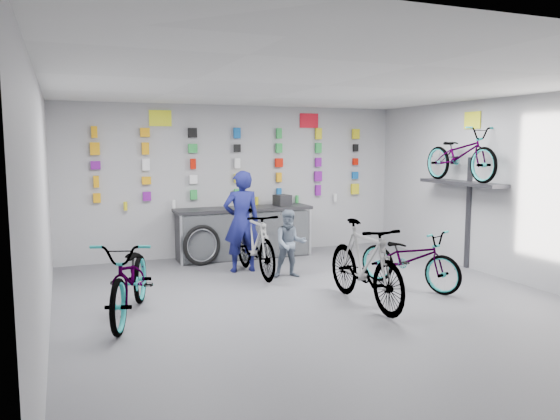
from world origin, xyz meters
name	(u,v)px	position (x,y,z in m)	size (l,w,h in m)	color
floor	(324,307)	(0.00, 0.00, 0.00)	(8.00, 8.00, 0.00)	#57575C
ceiling	(326,86)	(0.00, 0.00, 3.00)	(8.00, 8.00, 0.00)	white
wall_back	(236,180)	(0.00, 4.00, 1.50)	(7.00, 7.00, 0.00)	#AFAFB1
wall_left	(42,211)	(-3.50, 0.00, 1.50)	(8.00, 8.00, 0.00)	#AFAFB1
wall_right	(523,191)	(3.50, 0.00, 1.50)	(8.00, 8.00, 0.00)	#AFAFB1
counter	(244,233)	(0.00, 3.54, 0.49)	(2.70, 0.66, 1.00)	black
merch_wall	(238,165)	(0.00, 3.93, 1.82)	(5.57, 0.08, 1.57)	#F3A10C
wall_bracket	(463,188)	(3.33, 1.20, 1.46)	(0.39, 1.90, 2.00)	#333338
sign_left	(160,118)	(-1.50, 3.98, 2.72)	(0.42, 0.02, 0.30)	#F8FF24
sign_right	(309,121)	(1.60, 3.98, 2.72)	(0.42, 0.02, 0.30)	red
sign_side	(472,120)	(3.48, 1.20, 2.65)	(0.02, 0.40, 0.30)	#F8FF24
bike_left	(131,278)	(-2.52, 0.51, 0.53)	(0.70, 2.02, 1.06)	gray
bike_center	(365,264)	(0.57, -0.12, 0.59)	(0.55, 1.96, 1.18)	gray
bike_right	(409,258)	(1.70, 0.44, 0.46)	(0.62, 1.77, 0.93)	gray
bike_service	(255,243)	(-0.26, 2.12, 0.56)	(0.53, 1.87, 1.12)	gray
bike_wall	(460,154)	(3.25, 1.20, 2.05)	(0.63, 1.80, 0.95)	gray
clerk	(242,221)	(-0.40, 2.45, 0.89)	(0.65, 0.43, 1.78)	#121654
customer	(290,244)	(0.23, 1.74, 0.57)	(0.56, 0.43, 1.15)	slate
spare_wheel	(202,245)	(-0.94, 3.17, 0.38)	(0.77, 0.29, 0.76)	black
register	(282,200)	(0.82, 3.55, 1.11)	(0.28, 0.30, 0.22)	black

